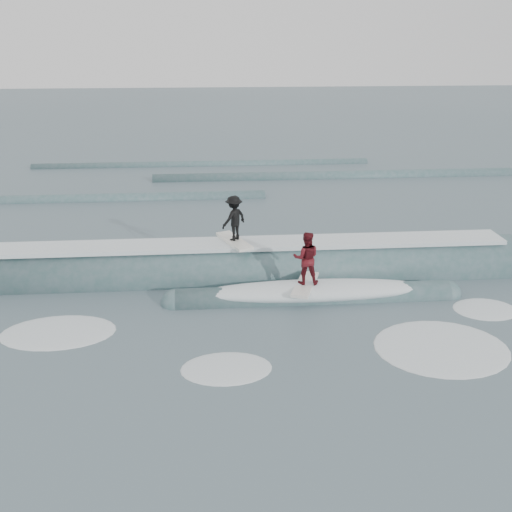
{
  "coord_description": "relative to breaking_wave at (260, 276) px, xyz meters",
  "views": [
    {
      "loc": [
        -1.42,
        -15.32,
        8.15
      ],
      "look_at": [
        0.0,
        2.6,
        1.1
      ],
      "focal_mm": 40.0,
      "sensor_mm": 36.0,
      "label": 1
    }
  ],
  "objects": [
    {
      "name": "surfer_black",
      "position": [
        -0.89,
        0.24,
        2.03
      ],
      "size": [
        1.28,
        2.06,
        1.69
      ],
      "color": "white",
      "rests_on": "ground"
    },
    {
      "name": "surfer_red",
      "position": [
        1.31,
        -1.96,
        1.32
      ],
      "size": [
        1.2,
        2.07,
        1.84
      ],
      "color": "white",
      "rests_on": "ground"
    },
    {
      "name": "whitewater",
      "position": [
        1.47,
        -4.68,
        -0.04
      ],
      "size": [
        15.44,
        4.14,
        0.1
      ],
      "color": "white",
      "rests_on": "ground"
    },
    {
      "name": "far_swells",
      "position": [
        -1.22,
        14.3,
        -0.04
      ],
      "size": [
        37.72,
        8.65,
        0.8
      ],
      "color": "#385D5E",
      "rests_on": "ground"
    },
    {
      "name": "ground",
      "position": [
        -0.2,
        -3.36,
        -0.04
      ],
      "size": [
        160.0,
        160.0,
        0.0
      ],
      "primitive_type": "plane",
      "color": "#435861",
      "rests_on": "ground"
    },
    {
      "name": "breaking_wave",
      "position": [
        0.0,
        0.0,
        0.0
      ],
      "size": [
        23.58,
        3.96,
        2.37
      ],
      "color": "#385D5E",
      "rests_on": "ground"
    }
  ]
}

